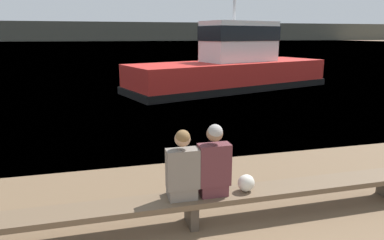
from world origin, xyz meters
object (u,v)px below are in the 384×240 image
person_right (214,163)px  person_left (182,168)px  tugboat_red (232,68)px  shopping_bag (246,183)px  bench_main (191,202)px

person_right → person_left: bearing=179.8°
person_right → tugboat_red: size_ratio=0.09×
person_right → shopping_bag: size_ratio=4.12×
person_left → tugboat_red: bearing=66.0°
shopping_bag → bench_main: bearing=179.0°
tugboat_red → person_right: bearing=140.0°
bench_main → shopping_bag: 0.85m
person_right → shopping_bag: bearing=-0.9°
tugboat_red → bench_main: bearing=138.7°
person_right → shopping_bag: (0.50, -0.01, -0.35)m
person_left → bench_main: bearing=2.2°
person_left → person_right: 0.45m
bench_main → person_right: 0.64m
bench_main → person_left: bearing=-177.8°
bench_main → tugboat_red: bearing=66.5°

